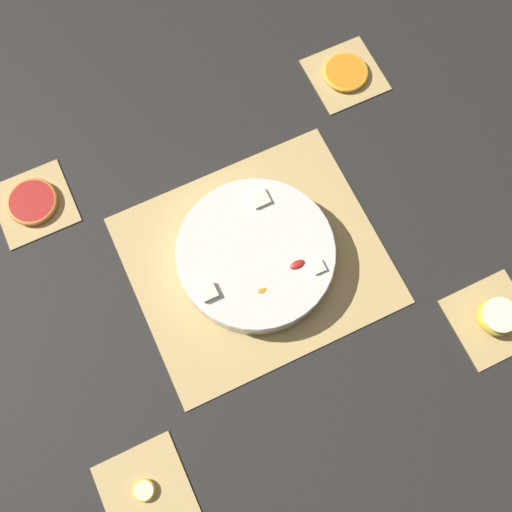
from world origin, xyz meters
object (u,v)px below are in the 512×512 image
object	(u,v)px
grapefruit_slice	(32,202)
orange_slice_whole	(346,72)
banana_coin_single	(144,490)
apple_half	(497,317)
fruit_salad_bowl	(256,255)

from	to	relation	value
grapefruit_slice	orange_slice_whole	bearing A→B (deg)	180.00
banana_coin_single	grapefruit_slice	xyz separation A→B (m)	(0.00, -0.58, 0.00)
apple_half	banana_coin_single	bearing A→B (deg)	0.00
apple_half	banana_coin_single	size ratio (longest dim) A/B	1.86
banana_coin_single	fruit_salad_bowl	bearing A→B (deg)	-139.92
orange_slice_whole	banana_coin_single	world-z (taller)	orange_slice_whole
grapefruit_slice	fruit_salad_bowl	bearing A→B (deg)	139.93
apple_half	orange_slice_whole	bearing A→B (deg)	-90.00
fruit_salad_bowl	banana_coin_single	xyz separation A→B (m)	(0.34, 0.29, -0.03)
apple_half	grapefruit_slice	bearing A→B (deg)	-40.05
banana_coin_single	grapefruit_slice	size ratio (longest dim) A/B	0.38
fruit_salad_bowl	banana_coin_single	world-z (taller)	fruit_salad_bowl
fruit_salad_bowl	orange_slice_whole	size ratio (longest dim) A/B	3.08
banana_coin_single	grapefruit_slice	world-z (taller)	grapefruit_slice
fruit_salad_bowl	orange_slice_whole	xyz separation A→B (m)	(-0.34, -0.29, -0.02)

